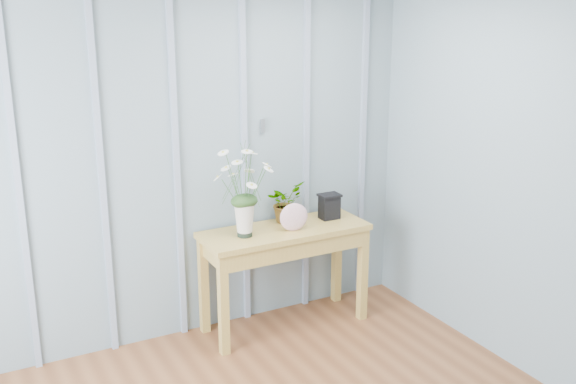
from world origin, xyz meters
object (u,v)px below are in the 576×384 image
daisy_vase (244,179)px  carved_box (329,206)px  sideboard (285,243)px  felt_disc_vessel (294,217)px

daisy_vase → carved_box: 0.78m
daisy_vase → carved_box: bearing=4.4°
sideboard → felt_disc_vessel: bearing=-67.2°
daisy_vase → felt_disc_vessel: size_ratio=3.22×
carved_box → sideboard: bearing=-174.4°
felt_disc_vessel → carved_box: 0.38m
sideboard → felt_disc_vessel: felt_disc_vessel is taller
felt_disc_vessel → carved_box: felt_disc_vessel is taller
sideboard → daisy_vase: size_ratio=1.85×
sideboard → felt_disc_vessel: 0.23m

